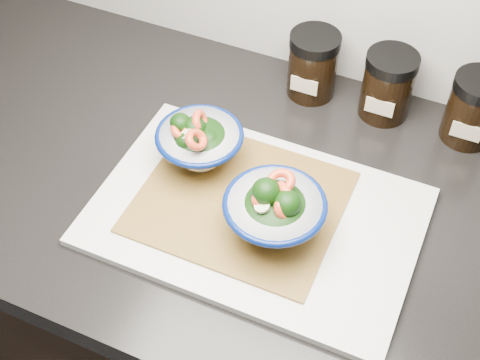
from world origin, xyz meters
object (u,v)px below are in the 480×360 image
at_px(bowl_right, 274,211).
at_px(spice_jar_b, 388,85).
at_px(cutting_board, 256,216).
at_px(bowl_left, 199,142).
at_px(spice_jar_a, 313,65).
at_px(spice_jar_c, 474,109).

distance_m(bowl_right, spice_jar_b, 0.32).
height_order(cutting_board, bowl_right, bowl_right).
bearing_deg(bowl_left, spice_jar_b, 47.30).
distance_m(bowl_left, bowl_right, 0.17).
distance_m(spice_jar_a, spice_jar_c, 0.26).
height_order(cutting_board, spice_jar_c, spice_jar_c).
relative_size(spice_jar_b, spice_jar_c, 1.00).
relative_size(spice_jar_a, spice_jar_c, 1.00).
height_order(bowl_left, spice_jar_a, bowl_left).
xyz_separation_m(spice_jar_b, spice_jar_c, (0.13, 0.00, 0.00)).
xyz_separation_m(bowl_left, spice_jar_c, (0.35, 0.23, 0.00)).
bearing_deg(spice_jar_c, bowl_right, -122.91).
distance_m(cutting_board, bowl_left, 0.14).
xyz_separation_m(spice_jar_a, spice_jar_b, (0.12, 0.00, 0.00)).
bearing_deg(spice_jar_a, spice_jar_c, 0.00).
bearing_deg(spice_jar_b, cutting_board, -109.42).
bearing_deg(cutting_board, spice_jar_b, 70.58).
height_order(bowl_left, spice_jar_b, bowl_left).
height_order(cutting_board, spice_jar_a, spice_jar_a).
distance_m(bowl_left, spice_jar_c, 0.42).
bearing_deg(bowl_right, spice_jar_c, 57.09).
xyz_separation_m(cutting_board, bowl_left, (-0.11, 0.05, 0.05)).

